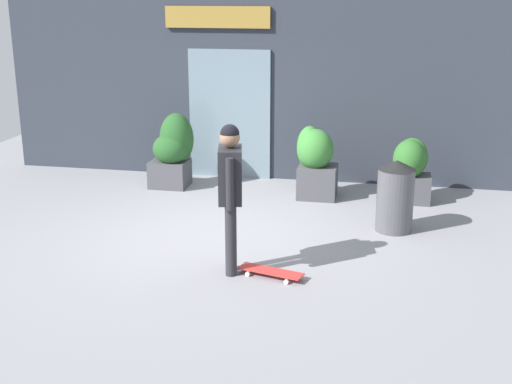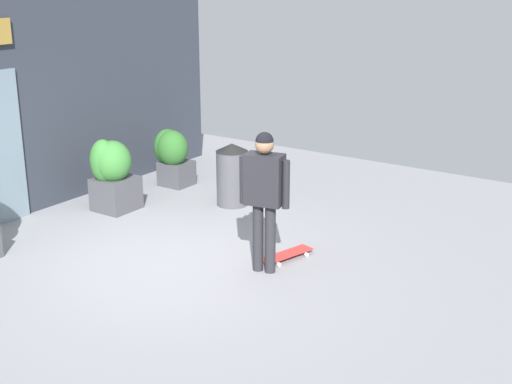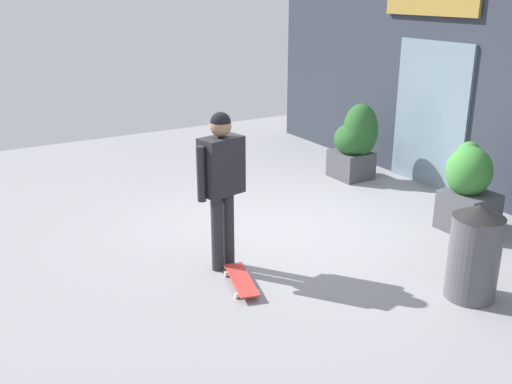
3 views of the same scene
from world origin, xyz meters
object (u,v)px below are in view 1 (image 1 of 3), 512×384
(planter_box_left, at_px, (173,151))
(skateboarder, at_px, (230,183))
(planter_box_mid, at_px, (411,166))
(skateboard, at_px, (271,272))
(planter_box_right, at_px, (315,160))
(trash_bin, at_px, (395,196))

(planter_box_left, bearing_deg, skateboarder, -61.96)
(planter_box_mid, bearing_deg, planter_box_left, 179.38)
(skateboarder, relative_size, skateboard, 2.23)
(planter_box_left, height_order, planter_box_right, planter_box_left)
(planter_box_right, height_order, planter_box_mid, planter_box_right)
(skateboarder, relative_size, planter_box_left, 1.42)
(skateboarder, xyz_separation_m, planter_box_right, (0.60, 3.18, -0.49))
(skateboard, relative_size, planter_box_mid, 0.80)
(skateboard, distance_m, planter_box_right, 3.26)
(planter_box_left, xyz_separation_m, planter_box_mid, (3.85, -0.04, -0.05))
(skateboard, height_order, planter_box_right, planter_box_right)
(planter_box_mid, bearing_deg, skateboarder, -122.59)
(skateboarder, height_order, trash_bin, skateboarder)
(planter_box_mid, bearing_deg, planter_box_right, -176.55)
(skateboarder, xyz_separation_m, planter_box_left, (-1.76, 3.31, -0.47))
(skateboard, bearing_deg, planter_box_mid, 79.19)
(planter_box_left, height_order, planter_box_mid, planter_box_left)
(skateboarder, bearing_deg, skateboard, -16.76)
(trash_bin, bearing_deg, planter_box_mid, 80.56)
(skateboard, bearing_deg, planter_box_left, 138.99)
(skateboard, bearing_deg, skateboarder, -169.17)
(skateboard, xyz_separation_m, trash_bin, (1.37, 1.86, 0.43))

